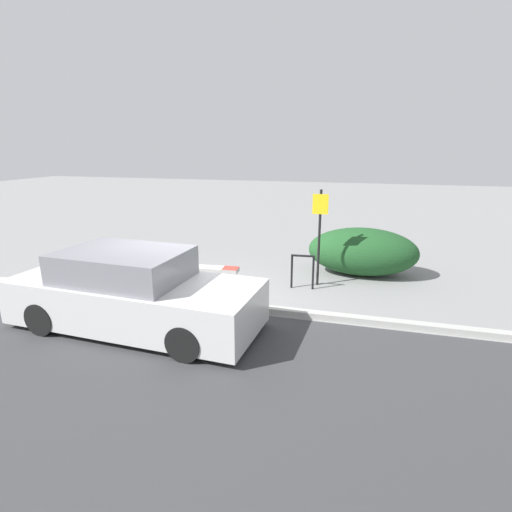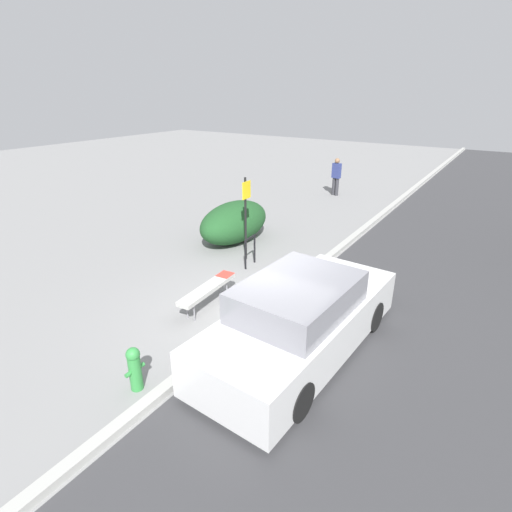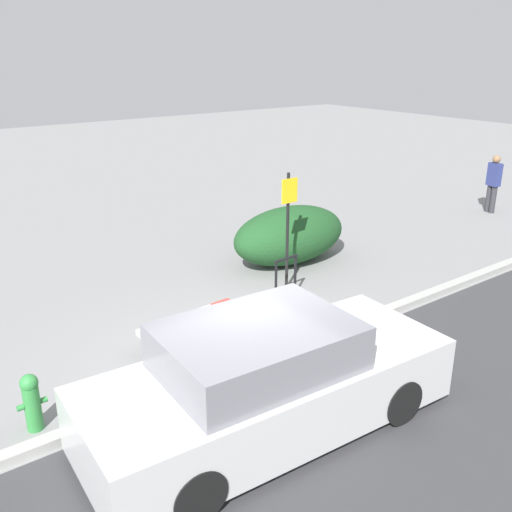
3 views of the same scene
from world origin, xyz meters
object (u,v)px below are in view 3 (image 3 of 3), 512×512
at_px(bench, 190,319).
at_px(sign_post, 288,221).
at_px(pedestrian, 493,182).
at_px(fire_hydrant, 32,400).
at_px(bike_rack, 286,274).
at_px(parked_car_near, 267,382).

xyz_separation_m(bench, sign_post, (2.64, 0.80, 0.95)).
bearing_deg(pedestrian, fire_hydrant, 111.81).
height_order(bike_rack, pedestrian, pedestrian).
bearing_deg(bench, pedestrian, 4.37).
bearing_deg(bike_rack, sign_post, 47.32).
bearing_deg(fire_hydrant, pedestrian, 9.70).
relative_size(bike_rack, parked_car_near, 0.18).
height_order(bench, sign_post, sign_post).
bearing_deg(parked_car_near, fire_hydrant, 146.52).
distance_m(bench, fire_hydrant, 2.75).
relative_size(bench, sign_post, 0.77).
height_order(fire_hydrant, pedestrian, pedestrian).
bearing_deg(pedestrian, parked_car_near, 121.86).
bearing_deg(parked_car_near, pedestrian, 22.95).
bearing_deg(fire_hydrant, parked_car_near, -36.68).
height_order(sign_post, parked_car_near, sign_post).
height_order(bike_rack, fire_hydrant, bike_rack).
bearing_deg(sign_post, fire_hydrant, -164.04).
relative_size(bike_rack, pedestrian, 0.50).
bearing_deg(bench, bike_rack, 7.12).
relative_size(pedestrian, parked_car_near, 0.35).
bearing_deg(bench, parked_car_near, -102.31).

